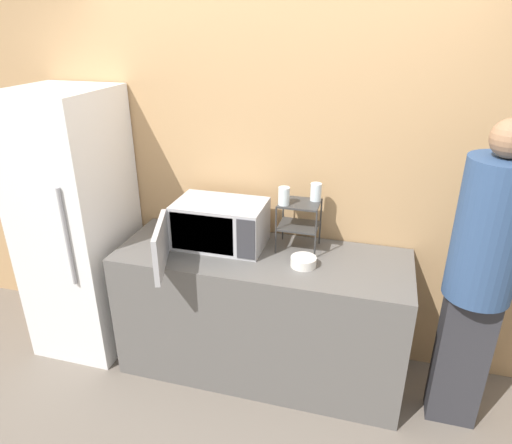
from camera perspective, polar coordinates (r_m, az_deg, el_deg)
The scene contains 10 objects.
ground_plane at distance 3.18m, azimuth -1.04°, elevation -21.31°, with size 12.00×12.00×0.00m, color #6B6056.
wall_back at distance 3.07m, azimuth 2.56°, elevation 5.79°, with size 8.00×0.06×2.60m.
counter at distance 3.14m, azimuth 0.67°, elevation -11.32°, with size 1.87×0.67×0.89m.
microwave at distance 2.96m, azimuth -4.84°, elevation -0.36°, with size 0.61×0.80×0.30m.
dish_rack at distance 2.89m, azimuth 5.41°, elevation 0.78°, with size 0.26×0.22×0.32m.
glass_front_left at distance 2.80m, azimuth 3.52°, elevation 3.27°, with size 0.07×0.07×0.11m.
glass_back_right at distance 2.89m, azimuth 7.50°, elevation 3.75°, with size 0.07×0.07×0.11m.
bowl at distance 2.78m, azimuth 5.95°, elevation -4.96°, with size 0.16×0.16×0.06m.
person at distance 2.72m, azimuth 26.30°, elevation -5.27°, with size 0.35×0.35×1.85m.
refrigerator at distance 3.43m, azimuth -21.34°, elevation -0.41°, with size 0.61×0.70×1.87m.
Camera 1 is at (0.65, -2.14, 2.27)m, focal length 32.00 mm.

